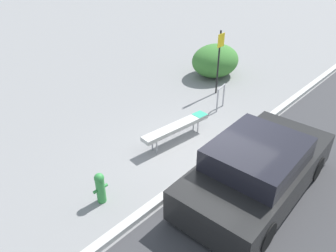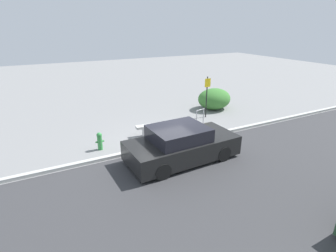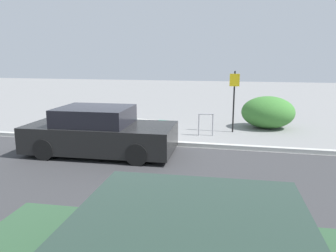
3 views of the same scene
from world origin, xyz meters
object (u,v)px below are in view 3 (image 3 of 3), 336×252
Objects in this scene: bike_rack at (206,122)px; sign_post at (234,96)px; bench at (139,121)px; fire_hydrant at (62,122)px; parked_car_near at (100,132)px.

bike_rack is 0.36× the size of sign_post.
fire_hydrant reaches higher than bench.
parked_car_near is at bearing -133.87° from bike_rack.
fire_hydrant is at bearing -166.27° from bench.
sign_post is 0.53× the size of parked_car_near.
fire_hydrant is at bearing -173.71° from bike_rack.
bike_rack is at bearing 11.56° from bench.
bike_rack is 4.04m from parked_car_near.
parked_car_near is (-2.80, -2.91, 0.13)m from bike_rack.
sign_post is (0.94, 0.81, 0.88)m from bike_rack.
sign_post is at bearing 23.33° from bench.
bench is 2.94m from fire_hydrant.
bike_rack is 0.19× the size of parked_car_near.
parked_car_near is (-3.74, -3.73, -0.75)m from sign_post.
fire_hydrant is at bearing 135.91° from parked_car_near.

